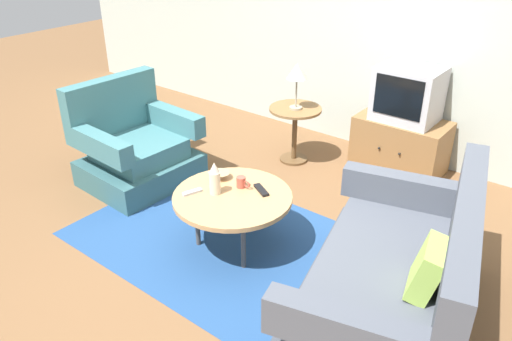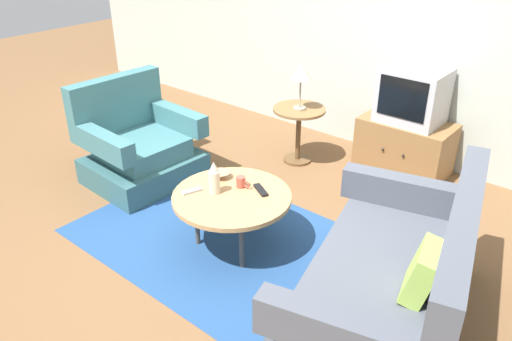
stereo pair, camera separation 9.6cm
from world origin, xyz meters
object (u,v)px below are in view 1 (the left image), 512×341
Objects in this scene: coffee_table at (232,199)px; vase at (215,179)px; armchair at (135,149)px; television at (408,94)px; bowl at (220,175)px; tv_remote_silver at (192,192)px; mug at (242,182)px; couch at (393,282)px; side_table at (295,123)px; tv_stand at (400,144)px; tv_remote_dark at (261,190)px; table_lamp at (297,73)px.

coffee_table is 0.20m from vase.
television reaches higher than armchair.
bowl reaches higher than tv_remote_silver.
mug is at bearing -0.92° from bowl.
mug is at bearing -103.88° from television.
television is 3.66× the size of tv_remote_silver.
couch is 2.20m from television.
armchair is 8.50× the size of mug.
couch is (2.66, -0.24, -0.01)m from armchair.
side_table is 0.66× the size of tv_stand.
television is (1.84, 1.75, 0.45)m from armchair.
armchair is at bearing -126.83° from side_table.
tv_remote_silver is at bearing -127.54° from mug.
television is (-0.83, 1.99, 0.46)m from couch.
vase reaches higher than tv_remote_dark.
table_lamp is 1.43m from bowl.
bowl is (0.22, -1.34, -0.44)m from table_lamp.
mug is 0.37m from tv_remote_silver.
tv_stand is 5.54× the size of tv_remote_silver.
mug is at bearing 99.38° from coffee_table.
mug is 0.75× the size of tv_remote_silver.
tv_remote_dark is at bearing 90.13° from armchair.
side_table reaches higher than coffee_table.
armchair is 1.34m from vase.
table_lamp is at bearing 107.08° from coffee_table.
tv_remote_silver is at bearing -107.75° from tv_stand.
vase reaches higher than coffee_table.
tv_remote_silver is (-0.68, -2.14, 0.20)m from tv_stand.
mug is at bearing 44.81° from tv_remote_dark.
tv_stand reaches higher than bowl.
coffee_table is at bearing -102.41° from television.
vase is 2.19× the size of mug.
mug is (-0.46, -1.85, 0.23)m from tv_stand.
coffee_table is 1.95× the size of table_lamp.
side_table is 3.14× the size of tv_remote_dark.
vase is (-1.38, -0.06, 0.26)m from couch.
tv_remote_dark is (1.53, -0.07, 0.14)m from armchair.
tv_stand is 1.84m from tv_remote_dark.
vase is at bearing 78.22° from couch.
armchair is at bearing -136.69° from tv_stand.
mug is at bearing 63.25° from vase.
tv_remote_silver is (-0.13, -0.11, -0.11)m from vase.
bowl is (-0.21, 0.00, -0.02)m from mug.
mug is at bearing -103.99° from tv_stand.
television is 3.12× the size of tv_remote_dark.
couch is 2.14m from tv_stand.
television is at bearing 30.22° from table_lamp.
armchair reaches higher than side_table.
tv_stand is at bearing 8.49° from couch.
tv_stand is at bearing 1.11° from tv_remote_silver.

